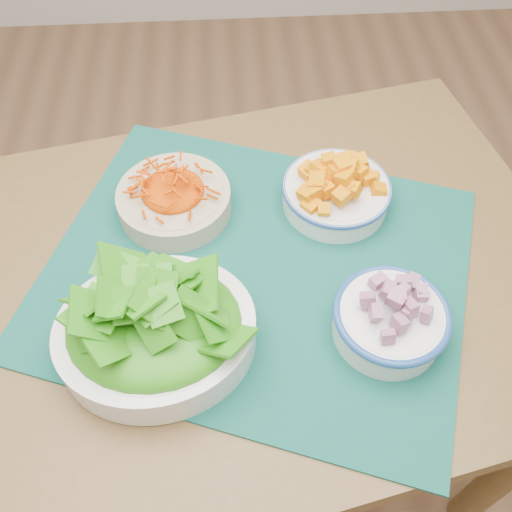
{
  "coord_description": "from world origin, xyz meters",
  "views": [
    {
      "loc": [
        0.14,
        -0.47,
        1.45
      ],
      "look_at": [
        0.17,
        0.03,
        0.78
      ],
      "focal_mm": 40.0,
      "sensor_mm": 36.0,
      "label": 1
    }
  ],
  "objects": [
    {
      "name": "lettuce_bowl",
      "position": [
        0.03,
        -0.09,
        0.81
      ],
      "size": [
        0.29,
        0.26,
        0.12
      ],
      "rotation": [
        0.0,
        0.0,
        0.14
      ],
      "color": "white",
      "rests_on": "placemat"
    },
    {
      "name": "placemat",
      "position": [
        0.17,
        0.03,
        0.75
      ],
      "size": [
        0.75,
        0.68,
        0.0
      ],
      "primitive_type": "cube",
      "rotation": [
        0.0,
        0.0,
        -0.35
      ],
      "color": "#06332D",
      "rests_on": "table"
    },
    {
      "name": "squash_bowl",
      "position": [
        0.3,
        0.15,
        0.79
      ],
      "size": [
        0.22,
        0.22,
        0.09
      ],
      "rotation": [
        0.0,
        0.0,
        0.4
      ],
      "color": "white",
      "rests_on": "placemat"
    },
    {
      "name": "table",
      "position": [
        0.12,
        0.02,
        0.64
      ],
      "size": [
        1.19,
        0.91,
        0.75
      ],
      "rotation": [
        0.0,
        0.0,
        0.2
      ],
      "color": "brown",
      "rests_on": "ground"
    },
    {
      "name": "onion_bowl",
      "position": [
        0.34,
        -0.09,
        0.79
      ],
      "size": [
        0.18,
        0.18,
        0.08
      ],
      "rotation": [
        0.0,
        0.0,
        -0.23
      ],
      "color": "white",
      "rests_on": "placemat"
    },
    {
      "name": "ground",
      "position": [
        0.0,
        0.0,
        0.0
      ],
      "size": [
        4.0,
        4.0,
        0.0
      ],
      "primitive_type": "plane",
      "color": "#916746",
      "rests_on": "ground"
    },
    {
      "name": "carrot_bowl",
      "position": [
        0.05,
        0.15,
        0.79
      ],
      "size": [
        0.19,
        0.19,
        0.07
      ],
      "rotation": [
        0.0,
        0.0,
        0.07
      ],
      "color": "#BFAC8E",
      "rests_on": "placemat"
    }
  ]
}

